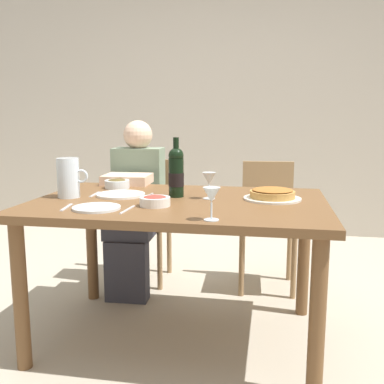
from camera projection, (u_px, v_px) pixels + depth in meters
ground_plane at (180, 337)px, 2.42m from camera, size 8.00×8.00×0.00m
back_wall at (227, 95)px, 4.48m from camera, size 8.00×0.10×2.80m
dining_table at (179, 217)px, 2.31m from camera, size 1.50×1.00×0.76m
wine_bottle at (176, 172)px, 2.36m from camera, size 0.08×0.08×0.32m
water_pitcher at (69, 180)px, 2.35m from camera, size 0.17×0.12×0.21m
baked_tart at (272, 194)px, 2.30m from camera, size 0.30×0.30×0.06m
salad_bowl at (155, 200)px, 2.14m from camera, size 0.15×0.15×0.05m
olive_bowl at (117, 183)px, 2.66m from camera, size 0.15×0.15×0.06m
wine_glass_left_diner at (209, 180)px, 2.31m from camera, size 0.07×0.07×0.14m
wine_glass_right_diner at (212, 196)px, 1.83m from camera, size 0.07×0.07×0.14m
dinner_plate_left_setting at (121, 195)px, 2.42m from camera, size 0.26×0.26×0.01m
dinner_plate_right_setting at (97, 208)px, 2.07m from camera, size 0.22×0.22×0.01m
fork_left_setting at (95, 194)px, 2.44m from camera, size 0.03×0.16×0.00m
knife_left_setting at (148, 196)px, 2.39m from camera, size 0.02×0.18×0.00m
knife_right_setting at (127, 210)px, 2.04m from camera, size 0.02×0.18×0.00m
spoon_right_setting at (67, 207)px, 2.09m from camera, size 0.04×0.16×0.00m
chair_left at (144, 211)px, 3.27m from camera, size 0.41×0.41×0.87m
diner_left at (135, 201)px, 3.02m from camera, size 0.35×0.51×1.16m
chair_right at (267, 216)px, 3.12m from camera, size 0.42×0.42×0.87m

